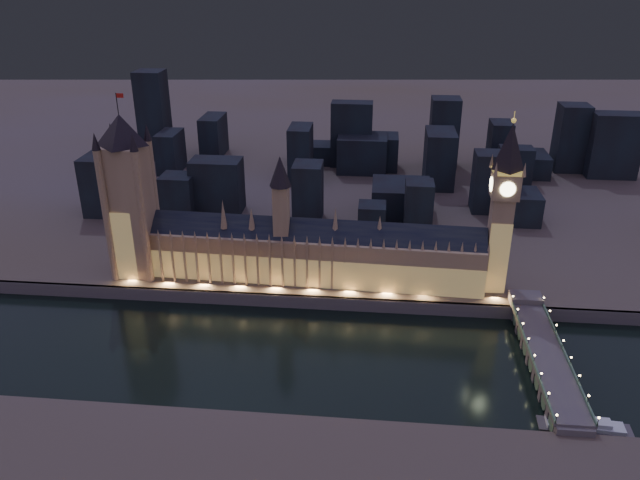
# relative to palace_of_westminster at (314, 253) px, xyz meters

# --- Properties ---
(ground_plane) EXTENTS (2000.00, 2000.00, 0.00)m
(ground_plane) POSITION_rel_palace_of_westminster_xyz_m (-0.47, -61.74, -26.37)
(ground_plane) COLOR black
(ground_plane) RESTS_ON ground
(north_bank) EXTENTS (2000.00, 960.00, 8.00)m
(north_bank) POSITION_rel_palace_of_westminster_xyz_m (-0.47, 458.26, -22.37)
(north_bank) COLOR brown
(north_bank) RESTS_ON ground
(embankment_wall) EXTENTS (2000.00, 2.50, 8.00)m
(embankment_wall) POSITION_rel_palace_of_westminster_xyz_m (-0.47, -20.74, -22.37)
(embankment_wall) COLOR #4F4950
(embankment_wall) RESTS_ON ground
(palace_of_westminster) EXTENTS (202.00, 28.45, 78.00)m
(palace_of_westminster) POSITION_rel_palace_of_westminster_xyz_m (0.00, 0.00, 0.00)
(palace_of_westminster) COLOR #8A7154
(palace_of_westminster) RESTS_ON north_bank
(victoria_tower) EXTENTS (31.68, 31.68, 111.81)m
(victoria_tower) POSITION_rel_palace_of_westminster_xyz_m (-110.47, 0.18, 36.90)
(victoria_tower) COLOR #8A7154
(victoria_tower) RESTS_ON north_bank
(elizabeth_tower) EXTENTS (18.00, 18.00, 106.38)m
(elizabeth_tower) POSITION_rel_palace_of_westminster_xyz_m (107.53, 0.18, 40.89)
(elizabeth_tower) COLOR #8A7154
(elizabeth_tower) RESTS_ON north_bank
(westminster_bridge) EXTENTS (17.94, 113.00, 15.90)m
(westminster_bridge) POSITION_rel_palace_of_westminster_xyz_m (123.56, -65.19, -20.38)
(westminster_bridge) COLOR #4F4950
(westminster_bridge) RESTS_ON ground
(river_boat) EXTENTS (40.39, 11.68, 4.50)m
(river_boat) POSITION_rel_palace_of_westminster_xyz_m (131.81, -110.69, -24.81)
(river_boat) COLOR #4F4950
(river_boat) RESTS_ON ground
(city_backdrop) EXTENTS (464.90, 215.63, 83.84)m
(city_backdrop) POSITION_rel_palace_of_westminster_xyz_m (33.22, 184.28, 4.09)
(city_backdrop) COLOR black
(city_backdrop) RESTS_ON north_bank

